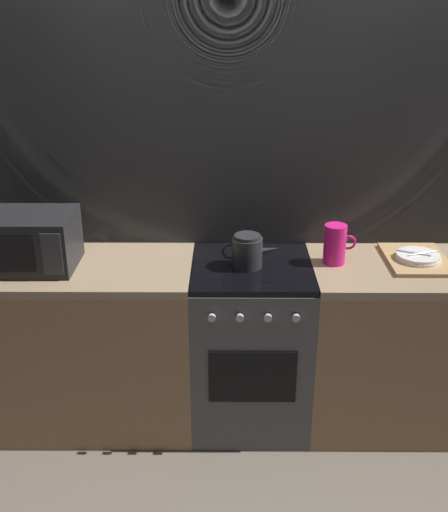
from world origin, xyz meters
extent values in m
plane|color=#6B6054|center=(0.00, 0.00, 0.00)|extent=(8.00, 8.00, 0.00)
cube|color=gray|center=(0.00, 0.33, 1.20)|extent=(3.60, 0.05, 2.40)
cube|color=#BCBCC1|center=(0.00, 0.30, 1.20)|extent=(3.58, 0.01, 2.39)
cube|color=#997251|center=(-0.90, 0.00, 0.43)|extent=(1.20, 0.60, 0.86)
cube|color=#9E8466|center=(-0.90, 0.00, 0.88)|extent=(1.20, 0.60, 0.04)
cube|color=#4C4C51|center=(0.00, 0.00, 0.43)|extent=(0.60, 0.60, 0.87)
cube|color=black|center=(0.00, 0.00, 0.89)|extent=(0.59, 0.59, 0.03)
cube|color=black|center=(0.00, -0.30, 0.45)|extent=(0.42, 0.01, 0.28)
cylinder|color=#B7B7BC|center=(-0.19, -0.32, 0.78)|extent=(0.04, 0.02, 0.04)
cylinder|color=#B7B7BC|center=(-0.06, -0.32, 0.78)|extent=(0.04, 0.02, 0.04)
cylinder|color=#B7B7BC|center=(0.06, -0.32, 0.78)|extent=(0.04, 0.02, 0.04)
cylinder|color=#B7B7BC|center=(0.19, -0.32, 0.78)|extent=(0.04, 0.02, 0.04)
cube|color=#997251|center=(0.90, 0.00, 0.43)|extent=(1.20, 0.60, 0.86)
cube|color=#9E8466|center=(0.90, 0.00, 0.88)|extent=(1.20, 0.60, 0.04)
cube|color=black|center=(-1.09, -0.01, 1.04)|extent=(0.46, 0.34, 0.27)
cube|color=black|center=(-1.15, -0.19, 1.04)|extent=(0.28, 0.01, 0.17)
cube|color=#333338|center=(-0.93, -0.19, 1.04)|extent=(0.09, 0.01, 0.21)
cylinder|color=#262628|center=(-0.03, -0.01, 0.98)|extent=(0.15, 0.15, 0.15)
cylinder|color=#262628|center=(-0.03, -0.01, 1.06)|extent=(0.13, 0.13, 0.02)
cone|color=#262628|center=(0.08, -0.01, 0.99)|extent=(0.10, 0.04, 0.05)
torus|color=#262628|center=(-0.11, -0.01, 0.98)|extent=(0.08, 0.01, 0.08)
cylinder|color=#E5197A|center=(0.41, 0.03, 1.00)|extent=(0.11, 0.11, 0.20)
torus|color=#E5197A|center=(0.48, 0.03, 1.01)|extent=(0.08, 0.01, 0.08)
cube|color=tan|center=(0.83, 0.06, 0.91)|extent=(0.30, 0.40, 0.02)
cylinder|color=white|center=(0.83, 0.04, 0.93)|extent=(0.22, 0.22, 0.01)
cylinder|color=white|center=(0.83, 0.04, 0.94)|extent=(0.21, 0.21, 0.01)
cylinder|color=silver|center=(0.85, 0.04, 0.95)|extent=(0.16, 0.07, 0.01)
cube|color=silver|center=(0.81, 0.05, 0.95)|extent=(0.16, 0.09, 0.00)
camera|label=1|loc=(-0.12, -2.75, 2.12)|focal=42.65mm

